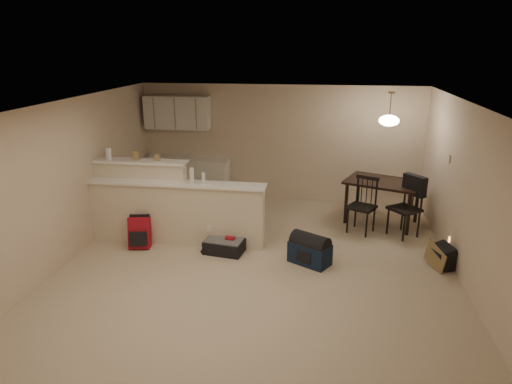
% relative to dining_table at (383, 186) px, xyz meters
% --- Properties ---
extents(room, '(7.00, 7.02, 2.50)m').
position_rel_dining_table_xyz_m(room, '(-2.08, -2.36, 0.51)').
color(room, '#C6B398').
rests_on(room, ground).
extents(breakfast_bar, '(3.08, 0.58, 1.39)m').
position_rel_dining_table_xyz_m(breakfast_bar, '(-3.84, -1.38, -0.13)').
color(breakfast_bar, beige).
rests_on(breakfast_bar, ground).
extents(upper_cabinets, '(1.40, 0.34, 0.70)m').
position_rel_dining_table_xyz_m(upper_cabinets, '(-4.28, 0.96, 1.16)').
color(upper_cabinets, white).
rests_on(upper_cabinets, room).
extents(kitchen_counter, '(1.80, 0.60, 0.90)m').
position_rel_dining_table_xyz_m(kitchen_counter, '(-4.08, 0.83, -0.29)').
color(kitchen_counter, white).
rests_on(kitchen_counter, ground).
extents(thermostat, '(0.02, 0.12, 0.12)m').
position_rel_dining_table_xyz_m(thermostat, '(0.90, -0.81, 0.76)').
color(thermostat, beige).
rests_on(thermostat, room).
extents(jar, '(0.10, 0.10, 0.20)m').
position_rel_dining_table_xyz_m(jar, '(-4.83, -1.24, 0.75)').
color(jar, silver).
rests_on(jar, breakfast_bar).
extents(cereal_box, '(0.10, 0.07, 0.16)m').
position_rel_dining_table_xyz_m(cereal_box, '(-4.33, -1.24, 0.73)').
color(cereal_box, olive).
rests_on(cereal_box, breakfast_bar).
extents(small_box, '(0.08, 0.06, 0.12)m').
position_rel_dining_table_xyz_m(small_box, '(-3.95, -1.24, 0.71)').
color(small_box, olive).
rests_on(small_box, breakfast_bar).
extents(bottle_a, '(0.07, 0.07, 0.26)m').
position_rel_dining_table_xyz_m(bottle_a, '(-3.29, -1.46, 0.48)').
color(bottle_a, silver).
rests_on(bottle_a, breakfast_bar).
extents(bottle_b, '(0.06, 0.06, 0.18)m').
position_rel_dining_table_xyz_m(bottle_b, '(-3.09, -1.46, 0.44)').
color(bottle_b, silver).
rests_on(bottle_b, breakfast_bar).
extents(dining_table, '(1.58, 1.32, 0.84)m').
position_rel_dining_table_xyz_m(dining_table, '(0.00, 0.00, 0.00)').
color(dining_table, black).
rests_on(dining_table, ground).
extents(pendant_lamp, '(0.36, 0.36, 0.62)m').
position_rel_dining_table_xyz_m(pendant_lamp, '(0.00, 0.00, 1.25)').
color(pendant_lamp, brown).
rests_on(pendant_lamp, room).
extents(dining_chair_near, '(0.60, 0.59, 1.03)m').
position_rel_dining_table_xyz_m(dining_chair_near, '(-0.41, -0.53, -0.22)').
color(dining_chair_near, black).
rests_on(dining_chair_near, ground).
extents(dining_chair_far, '(0.65, 0.65, 1.08)m').
position_rel_dining_table_xyz_m(dining_chair_far, '(0.32, -0.59, -0.20)').
color(dining_chair_far, black).
rests_on(dining_chair_far, ground).
extents(suitcase, '(0.68, 0.50, 0.21)m').
position_rel_dining_table_xyz_m(suitcase, '(-2.70, -1.75, -0.63)').
color(suitcase, black).
rests_on(suitcase, ground).
extents(red_backpack, '(0.38, 0.28, 0.53)m').
position_rel_dining_table_xyz_m(red_backpack, '(-4.16, -1.75, -0.47)').
color(red_backpack, '#A31221').
rests_on(red_backpack, ground).
extents(navy_duffel, '(0.72, 0.61, 0.34)m').
position_rel_dining_table_xyz_m(navy_duffel, '(-1.29, -1.94, -0.57)').
color(navy_duffel, '#111E35').
rests_on(navy_duffel, ground).
extents(black_daypack, '(0.37, 0.45, 0.34)m').
position_rel_dining_table_xyz_m(black_daypack, '(0.77, -1.75, -0.57)').
color(black_daypack, black).
rests_on(black_daypack, ground).
extents(cardboard_sheet, '(0.19, 0.46, 0.37)m').
position_rel_dining_table_xyz_m(cardboard_sheet, '(0.62, -1.82, -0.55)').
color(cardboard_sheet, olive).
rests_on(cardboard_sheet, ground).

